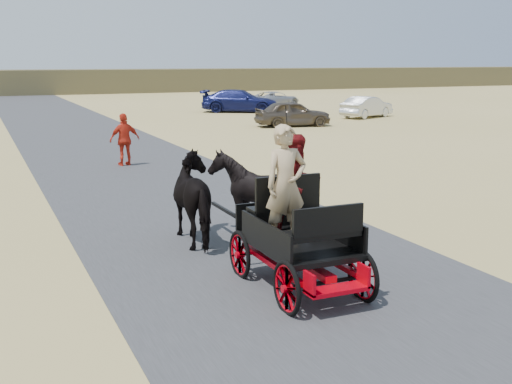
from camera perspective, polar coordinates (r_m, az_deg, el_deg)
name	(u,v)px	position (r m, az deg, el deg)	size (l,w,h in m)	color
ground	(366,326)	(8.76, 9.74, -11.68)	(140.00, 140.00, 0.00)	tan
road	(366,326)	(8.76, 9.75, -11.65)	(6.00, 140.00, 0.01)	#38383A
ridge_far	(19,82)	(68.84, -20.33, 9.14)	(140.00, 6.00, 2.40)	brown
carriage	(298,265)	(9.92, 3.76, -6.49)	(1.30, 2.40, 0.72)	black
horse_left	(200,199)	(12.25, -5.01, -0.61)	(0.91, 2.01, 1.70)	black
horse_right	(253,194)	(12.64, -0.28, -0.17)	(1.37, 1.54, 1.70)	black
driver_man	(286,185)	(9.55, 2.66, 0.64)	(0.66, 0.43, 1.80)	tan
passenger_woman	(298,183)	(10.28, 3.79, 0.78)	(0.77, 0.60, 1.58)	#660C0F
pedestrian	(125,140)	(21.54, -11.59, 4.58)	(1.01, 0.42, 1.73)	red
car_a	(293,113)	(33.76, 3.28, 6.98)	(1.58, 3.93, 1.34)	brown
car_b	(367,107)	(39.44, 9.81, 7.46)	(1.34, 3.84, 1.26)	silver
car_c	(240,101)	(42.83, -1.43, 8.10)	(2.07, 5.08, 1.48)	navy
car_d	(275,99)	(47.72, 1.68, 8.25)	(1.86, 4.04, 1.12)	#B2B2B7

